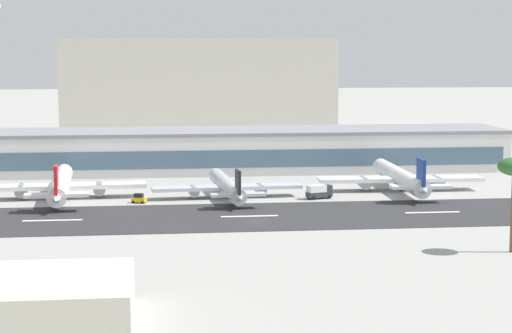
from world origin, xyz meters
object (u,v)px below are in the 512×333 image
object	(u,v)px
terminal_building	(219,150)
airliner_red_tail_gate_0	(60,185)
airliner_black_tail_gate_1	(227,187)
airliner_navy_tail_gate_2	(401,178)
distant_hotel_block	(198,86)
service_baggage_tug_0	(139,198)
service_box_truck_1	(319,191)

from	to	relation	value
terminal_building	airliner_red_tail_gate_0	world-z (taller)	terminal_building
airliner_red_tail_gate_0	airliner_black_tail_gate_1	world-z (taller)	airliner_red_tail_gate_0
airliner_red_tail_gate_0	airliner_navy_tail_gate_2	bearing A→B (deg)	-91.36
terminal_building	airliner_red_tail_gate_0	size ratio (longest dim) A/B	3.44
distant_hotel_block	airliner_black_tail_gate_1	bearing A→B (deg)	-90.77
distant_hotel_block	service_baggage_tug_0	bearing A→B (deg)	-97.28
distant_hotel_block	airliner_red_tail_gate_0	size ratio (longest dim) A/B	2.34
airliner_red_tail_gate_0	service_box_truck_1	size ratio (longest dim) A/B	7.54
terminal_building	distant_hotel_block	size ratio (longest dim) A/B	1.47
airliner_navy_tail_gate_2	distant_hotel_block	bearing A→B (deg)	15.41
terminal_building	airliner_navy_tail_gate_2	size ratio (longest dim) A/B	3.44
service_box_truck_1	distant_hotel_block	bearing A→B (deg)	77.84
distant_hotel_block	service_box_truck_1	bearing A→B (deg)	-83.95
terminal_building	distant_hotel_block	bearing A→B (deg)	89.68
airliner_navy_tail_gate_2	airliner_red_tail_gate_0	bearing A→B (deg)	93.55
airliner_red_tail_gate_0	airliner_black_tail_gate_1	bearing A→B (deg)	-97.83
service_baggage_tug_0	airliner_red_tail_gate_0	bearing A→B (deg)	176.93
terminal_building	airliner_black_tail_gate_1	world-z (taller)	terminal_building
distant_hotel_block	service_baggage_tug_0	xyz separation A→B (m)	(-22.98, -179.81, -18.89)
airliner_black_tail_gate_1	service_baggage_tug_0	distance (m)	21.18
service_box_truck_1	airliner_red_tail_gate_0	bearing A→B (deg)	155.72
terminal_building	service_box_truck_1	distance (m)	57.05
airliner_navy_tail_gate_2	service_baggage_tug_0	size ratio (longest dim) A/B	13.68
terminal_building	distant_hotel_block	distance (m)	125.88
terminal_building	service_box_truck_1	size ratio (longest dim) A/B	25.96
distant_hotel_block	service_baggage_tug_0	distance (m)	182.25
airliner_red_tail_gate_0	airliner_navy_tail_gate_2	size ratio (longest dim) A/B	1.00
airliner_navy_tail_gate_2	terminal_building	bearing A→B (deg)	45.09
airliner_black_tail_gate_1	service_baggage_tug_0	xyz separation A→B (m)	(-20.62, -4.53, -1.70)
distant_hotel_block	airliner_red_tail_gate_0	world-z (taller)	distant_hotel_block
airliner_red_tail_gate_0	airliner_navy_tail_gate_2	xyz separation A→B (m)	(82.46, 2.60, -0.00)
distant_hotel_block	service_baggage_tug_0	world-z (taller)	distant_hotel_block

